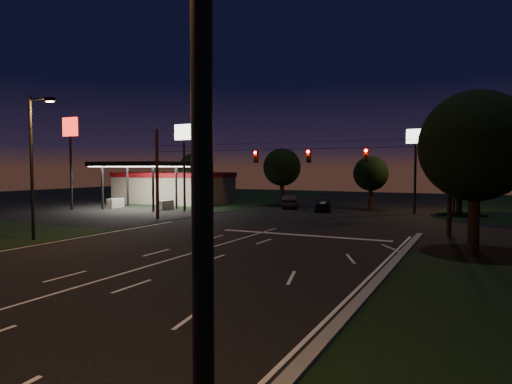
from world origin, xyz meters
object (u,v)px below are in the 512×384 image
Objects in this scene: car_oncoming_a at (323,205)px; tree_right_near at (476,147)px; car_oncoming_b at (290,201)px; utility_pole_right at (449,237)px.

tree_right_near is at bearing 112.35° from car_oncoming_a.
tree_right_near reaches higher than car_oncoming_b.
utility_pole_right reaches higher than car_oncoming_b.
tree_right_near is 23.96m from car_oncoming_a.
utility_pole_right is 2.12× the size of car_oncoming_a.
utility_pole_right is at bearing 107.53° from tree_right_near.
car_oncoming_a is (-14.53, 18.40, -4.95)m from tree_right_near.
utility_pole_right is 23.51m from car_oncoming_b.
car_oncoming_b is (-4.55, 2.05, 0.06)m from car_oncoming_a.
car_oncoming_b reaches higher than car_oncoming_a.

